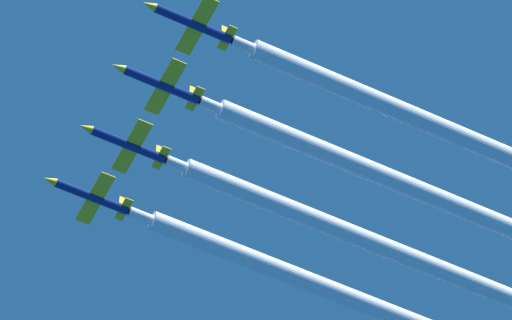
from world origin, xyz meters
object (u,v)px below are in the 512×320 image
jet_far_left (191,23)px  jet_inner_left (159,84)px  jet_center (126,144)px  jet_inner_right (89,196)px

jet_far_left → jet_inner_left: bearing=-2.4°
jet_far_left → jet_center: (20.63, -0.42, 0.27)m
jet_far_left → jet_inner_left: size_ratio=1.00×
jet_far_left → jet_inner_left: jet_inner_left is taller
jet_far_left → jet_inner_right: size_ratio=1.00×
jet_center → jet_inner_right: bearing=4.8°
jet_center → jet_inner_right: jet_inner_right is taller
jet_inner_left → jet_inner_right: 20.28m
jet_inner_right → jet_center: bearing=-175.2°
jet_inner_left → jet_center: (10.25, 0.01, -0.27)m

